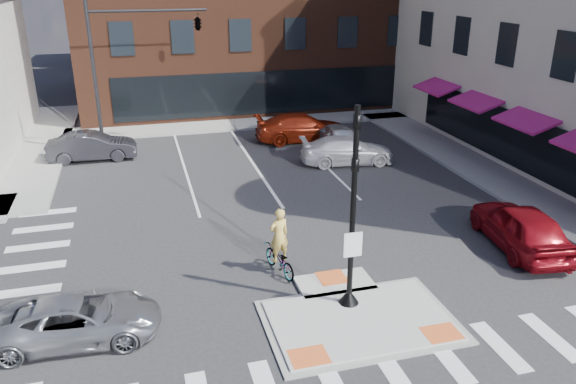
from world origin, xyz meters
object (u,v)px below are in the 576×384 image
object	(u,v)px
bg_car_silver	(337,135)
cyclist	(279,252)
bg_car_dark	(92,146)
bg_car_red	(302,128)
silver_suv	(78,319)
white_pickup	(347,150)
red_sedan	(521,226)

from	to	relation	value
bg_car_silver	cyclist	world-z (taller)	cyclist
bg_car_dark	bg_car_silver	world-z (taller)	bg_car_dark
bg_car_dark	bg_car_silver	bearing A→B (deg)	-94.33
bg_car_silver	bg_car_red	bearing A→B (deg)	-49.71
silver_suv	bg_car_silver	xyz separation A→B (m)	(12.74, 14.76, 0.11)
white_pickup	bg_car_silver	world-z (taller)	bg_car_silver
red_sedan	bg_car_red	size ratio (longest dim) A/B	0.89
silver_suv	bg_car_dark	distance (m)	16.12
bg_car_silver	bg_car_red	xyz separation A→B (m)	(-1.45, 1.83, 0.07)
red_sedan	bg_car_dark	distance (m)	21.14
bg_car_dark	cyclist	distance (m)	15.51
silver_suv	bg_car_dark	bearing A→B (deg)	4.81
bg_car_red	silver_suv	bearing A→B (deg)	148.73
bg_car_dark	bg_car_red	bearing A→B (deg)	-86.08
red_sedan	bg_car_silver	xyz separation A→B (m)	(-2.17, 13.24, -0.10)
red_sedan	cyclist	world-z (taller)	cyclist
red_sedan	bg_car_silver	distance (m)	13.42
red_sedan	bg_car_red	bearing A→B (deg)	-68.58
red_sedan	white_pickup	xyz separation A→B (m)	(-2.58, 10.51, -0.13)
bg_car_red	bg_car_silver	bearing A→B (deg)	-138.63
bg_car_silver	bg_car_red	distance (m)	2.34
red_sedan	bg_car_dark	world-z (taller)	red_sedan
cyclist	silver_suv	bearing A→B (deg)	4.04
red_sedan	cyclist	distance (m)	8.80
bg_car_silver	bg_car_red	size ratio (longest dim) A/B	0.77
bg_car_dark	bg_car_red	distance (m)	11.68
bg_car_red	cyclist	xyz separation A→B (m)	(-5.16, -14.56, -0.02)
red_sedan	white_pickup	world-z (taller)	red_sedan
bg_car_red	cyclist	distance (m)	15.45
silver_suv	red_sedan	bearing A→B (deg)	-80.74
silver_suv	white_pickup	world-z (taller)	white_pickup
white_pickup	bg_car_silver	xyz separation A→B (m)	(0.41, 2.73, 0.02)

